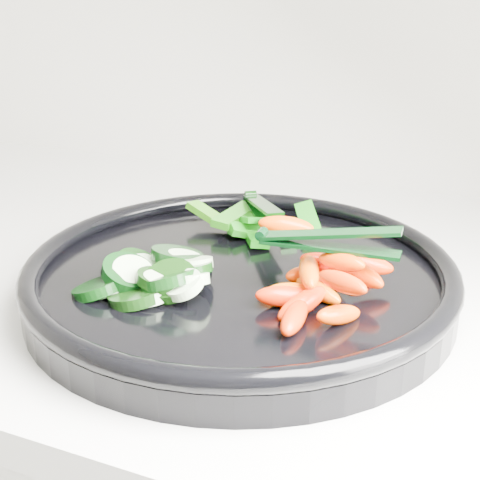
% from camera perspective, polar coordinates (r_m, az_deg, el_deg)
% --- Properties ---
extents(veggie_tray, '(0.46, 0.46, 0.04)m').
position_cam_1_polar(veggie_tray, '(0.58, -0.00, -3.16)').
color(veggie_tray, black).
rests_on(veggie_tray, counter).
extents(cucumber_pile, '(0.12, 0.13, 0.04)m').
position_cam_1_polar(cucumber_pile, '(0.56, -7.43, -2.98)').
color(cucumber_pile, black).
rests_on(cucumber_pile, veggie_tray).
extents(carrot_pile, '(0.13, 0.16, 0.05)m').
position_cam_1_polar(carrot_pile, '(0.54, 7.04, -3.12)').
color(carrot_pile, '#F33200').
rests_on(carrot_pile, veggie_tray).
extents(pepper_pile, '(0.15, 0.10, 0.03)m').
position_cam_1_polar(pepper_pile, '(0.67, 1.33, 1.31)').
color(pepper_pile, '#0A6D0C').
rests_on(pepper_pile, veggie_tray).
extents(tong_carrot, '(0.11, 0.02, 0.02)m').
position_cam_1_polar(tong_carrot, '(0.52, 7.23, -0.00)').
color(tong_carrot, black).
rests_on(tong_carrot, carrot_pile).
extents(tong_pepper, '(0.08, 0.10, 0.02)m').
position_cam_1_polar(tong_pepper, '(0.66, 1.84, 2.66)').
color(tong_pepper, black).
rests_on(tong_pepper, pepper_pile).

